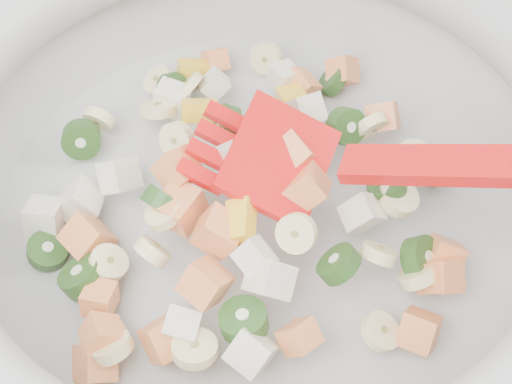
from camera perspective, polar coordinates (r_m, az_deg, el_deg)
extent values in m
cylinder|color=#B6B6B4|center=(0.52, 0.00, -2.60)|extent=(0.36, 0.36, 0.02)
torus|color=#B6B6B4|center=(0.45, 0.00, 3.23)|extent=(0.44, 0.44, 0.05)
cylinder|color=beige|center=(0.44, -4.47, -11.29)|extent=(0.04, 0.04, 0.02)
cylinder|color=beige|center=(0.55, -7.13, 6.02)|extent=(0.04, 0.03, 0.02)
cylinder|color=beige|center=(0.53, 13.16, 1.61)|extent=(0.04, 0.02, 0.04)
cylinder|color=beige|center=(0.56, -11.34, 5.27)|extent=(0.03, 0.02, 0.03)
cylinder|color=beige|center=(0.46, 9.06, -10.00)|extent=(0.03, 0.03, 0.02)
cylinder|color=beige|center=(0.47, -6.71, -1.48)|extent=(0.03, 0.03, 0.02)
cylinder|color=beige|center=(0.47, -7.55, -4.30)|extent=(0.03, 0.03, 0.03)
cylinder|color=beige|center=(0.47, 8.91, -4.46)|extent=(0.03, 0.02, 0.03)
cylinder|color=beige|center=(0.51, -5.77, 3.78)|extent=(0.03, 0.03, 0.03)
cylinder|color=beige|center=(0.46, -10.41, -11.06)|extent=(0.03, 0.03, 0.02)
cylinder|color=beige|center=(0.47, -10.88, -10.31)|extent=(0.03, 0.03, 0.02)
cylinder|color=beige|center=(0.48, -10.68, -5.10)|extent=(0.03, 0.03, 0.02)
cylinder|color=beige|center=(0.48, 11.78, -5.92)|extent=(0.03, 0.02, 0.03)
cylinder|color=beige|center=(0.53, 8.41, 4.79)|extent=(0.03, 0.02, 0.03)
cylinder|color=beige|center=(0.53, 11.38, 2.48)|extent=(0.03, 0.03, 0.02)
cylinder|color=beige|center=(0.49, 10.27, -0.35)|extent=(0.04, 0.04, 0.02)
cylinder|color=beige|center=(0.58, -7.09, 8.01)|extent=(0.03, 0.03, 0.02)
cylinder|color=beige|center=(0.45, 2.95, -3.02)|extent=(0.03, 0.03, 0.02)
cylinder|color=beige|center=(0.56, -5.06, 7.57)|extent=(0.03, 0.03, 0.03)
cylinder|color=beige|center=(0.59, 0.77, 9.69)|extent=(0.03, 0.03, 0.03)
cube|color=#FDA64F|center=(0.45, -6.58, -10.56)|extent=(0.03, 0.03, 0.03)
cube|color=#FDA64F|center=(0.58, 6.32, 8.72)|extent=(0.03, 0.03, 0.03)
cube|color=#FDA64F|center=(0.50, -12.14, -3.33)|extent=(0.04, 0.03, 0.03)
cube|color=#FDA64F|center=(0.55, 9.22, 5.39)|extent=(0.03, 0.03, 0.03)
cube|color=#FDA64F|center=(0.46, -11.13, -10.21)|extent=(0.03, 0.02, 0.03)
cube|color=#FDA64F|center=(0.47, -11.63, -12.09)|extent=(0.03, 0.03, 0.04)
cube|color=#FDA64F|center=(0.47, 3.67, 0.26)|extent=(0.04, 0.03, 0.04)
cube|color=#FDA64F|center=(0.46, -2.79, -2.89)|extent=(0.04, 0.03, 0.03)
cube|color=#FDA64F|center=(0.47, -11.30, -7.64)|extent=(0.03, 0.03, 0.02)
cube|color=#FDA64F|center=(0.59, -2.96, 9.57)|extent=(0.02, 0.03, 0.03)
cube|color=#FDA64F|center=(0.45, -3.71, -6.64)|extent=(0.04, 0.04, 0.03)
cube|color=#FDA64F|center=(0.48, 13.40, -5.96)|extent=(0.03, 0.03, 0.03)
cube|color=#FDA64F|center=(0.48, -5.71, 1.65)|extent=(0.03, 0.03, 0.03)
cube|color=#FDA64F|center=(0.49, 13.52, -4.55)|extent=(0.03, 0.03, 0.03)
cube|color=#FDA64F|center=(0.44, 3.17, -10.47)|extent=(0.03, 0.03, 0.03)
cube|color=#FDA64F|center=(0.47, -5.51, -1.12)|extent=(0.04, 0.03, 0.03)
cube|color=#FDA64F|center=(0.48, 2.64, 2.62)|extent=(0.03, 0.03, 0.03)
cube|color=#FDA64F|center=(0.47, 11.78, -9.85)|extent=(0.03, 0.03, 0.03)
cube|color=#FDA64F|center=(0.48, 13.14, -5.98)|extent=(0.03, 0.03, 0.03)
cube|color=#FDA64F|center=(0.57, 3.14, 7.62)|extent=(0.03, 0.03, 0.03)
cylinder|color=#3E892D|center=(0.50, 9.50, 0.31)|extent=(0.04, 0.04, 0.02)
cylinder|color=#3E892D|center=(0.58, 5.62, 8.12)|extent=(0.03, 0.03, 0.03)
cylinder|color=#3E892D|center=(0.46, 6.03, -5.24)|extent=(0.04, 0.04, 0.03)
cylinder|color=#3E892D|center=(0.53, 12.98, 1.78)|extent=(0.02, 0.04, 0.04)
cylinder|color=#3E892D|center=(0.55, -12.59, 3.75)|extent=(0.04, 0.02, 0.04)
cylinder|color=#3E892D|center=(0.44, -0.90, -9.34)|extent=(0.04, 0.04, 0.02)
cylinder|color=#3E892D|center=(0.51, -14.91, -4.13)|extent=(0.04, 0.04, 0.02)
cylinder|color=#3E892D|center=(0.48, -6.75, -0.83)|extent=(0.03, 0.04, 0.04)
cylinder|color=#3E892D|center=(0.53, 6.57, 4.76)|extent=(0.04, 0.03, 0.04)
cylinder|color=#3E892D|center=(0.48, -12.53, -6.04)|extent=(0.04, 0.04, 0.03)
cylinder|color=#3E892D|center=(0.52, -2.16, 5.00)|extent=(0.02, 0.03, 0.03)
cylinder|color=#3E892D|center=(0.57, -6.04, 7.32)|extent=(0.03, 0.03, 0.03)
cylinder|color=#3E892D|center=(0.48, 11.94, -4.77)|extent=(0.04, 0.04, 0.03)
cylinder|color=#3E892D|center=(0.53, 11.88, 2.45)|extent=(0.03, 0.03, 0.03)
cube|color=white|center=(0.51, -9.90, 1.22)|extent=(0.03, 0.03, 0.03)
cube|color=white|center=(0.48, -1.44, 2.64)|extent=(0.02, 0.03, 0.02)
cube|color=white|center=(0.56, 2.06, 8.38)|extent=(0.02, 0.02, 0.02)
cube|color=white|center=(0.56, -3.03, 7.85)|extent=(0.02, 0.02, 0.03)
cube|color=white|center=(0.53, 3.65, 5.92)|extent=(0.02, 0.03, 0.03)
cube|color=white|center=(0.48, 7.72, -1.54)|extent=(0.03, 0.02, 0.03)
cube|color=white|center=(0.56, -6.14, 6.75)|extent=(0.03, 0.03, 0.02)
cube|color=white|center=(0.52, -12.71, -0.69)|extent=(0.04, 0.03, 0.03)
cube|color=white|center=(0.45, -5.51, -9.71)|extent=(0.03, 0.03, 0.02)
cube|color=white|center=(0.45, -0.09, -4.78)|extent=(0.03, 0.03, 0.03)
cube|color=white|center=(0.44, -0.31, -11.54)|extent=(0.04, 0.04, 0.03)
cube|color=white|center=(0.45, 1.01, -6.31)|extent=(0.03, 0.03, 0.04)
cube|color=white|center=(0.51, -15.11, -1.91)|extent=(0.03, 0.03, 0.03)
cube|color=yellow|center=(0.54, -4.14, 5.91)|extent=(0.03, 0.03, 0.02)
cube|color=yellow|center=(0.46, -1.16, -2.16)|extent=(0.03, 0.03, 0.02)
cube|color=yellow|center=(0.59, -4.44, 8.79)|extent=(0.03, 0.02, 0.02)
cube|color=yellow|center=(0.55, 2.63, 6.78)|extent=(0.02, 0.03, 0.02)
cube|color=red|center=(0.47, 1.65, 2.37)|extent=(0.09, 0.09, 0.04)
cube|color=red|center=(0.50, -2.06, 5.37)|extent=(0.03, 0.03, 0.02)
cube|color=red|center=(0.49, -2.70, 4.02)|extent=(0.03, 0.03, 0.02)
cube|color=red|center=(0.48, -3.36, 2.60)|extent=(0.03, 0.03, 0.02)
cube|color=red|center=(0.47, -4.04, 1.14)|extent=(0.03, 0.03, 0.02)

